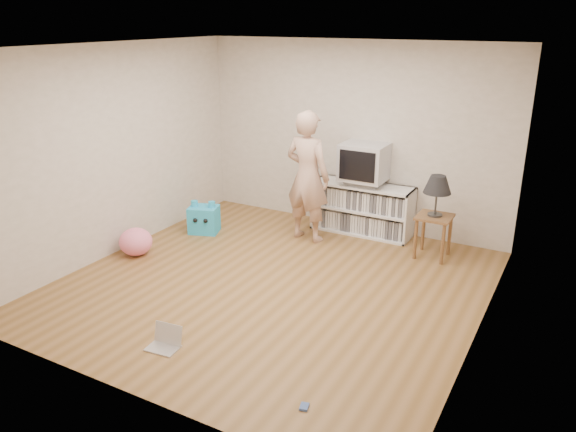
{
  "coord_description": "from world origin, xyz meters",
  "views": [
    {
      "loc": [
        2.93,
        -4.95,
        2.89
      ],
      "look_at": [
        -0.02,
        0.4,
        0.7
      ],
      "focal_mm": 35.0,
      "sensor_mm": 36.0,
      "label": 1
    }
  ],
  "objects_px": {
    "person": "(308,177)",
    "laptop": "(166,341)",
    "table_lamp": "(438,185)",
    "side_table": "(434,226)",
    "dvd_deck": "(363,182)",
    "plush_pink": "(136,242)",
    "media_unit": "(363,208)",
    "crt_tv": "(364,162)",
    "plush_blue": "(204,219)"
  },
  "relations": [
    {
      "from": "table_lamp",
      "to": "laptop",
      "type": "height_order",
      "value": "table_lamp"
    },
    {
      "from": "crt_tv",
      "to": "person",
      "type": "bearing_deg",
      "value": -133.81
    },
    {
      "from": "table_lamp",
      "to": "plush_blue",
      "type": "relative_size",
      "value": 1.08
    },
    {
      "from": "dvd_deck",
      "to": "crt_tv",
      "type": "bearing_deg",
      "value": -90.0
    },
    {
      "from": "media_unit",
      "to": "plush_blue",
      "type": "bearing_deg",
      "value": -150.71
    },
    {
      "from": "table_lamp",
      "to": "plush_blue",
      "type": "distance_m",
      "value": 3.21
    },
    {
      "from": "dvd_deck",
      "to": "plush_blue",
      "type": "xyz_separation_m",
      "value": [
        -1.94,
        -1.07,
        -0.54
      ]
    },
    {
      "from": "laptop",
      "to": "person",
      "type": "bearing_deg",
      "value": 85.42
    },
    {
      "from": "crt_tv",
      "to": "laptop",
      "type": "relative_size",
      "value": 1.92
    },
    {
      "from": "laptop",
      "to": "plush_pink",
      "type": "bearing_deg",
      "value": 133.83
    },
    {
      "from": "crt_tv",
      "to": "laptop",
      "type": "distance_m",
      "value": 3.75
    },
    {
      "from": "laptop",
      "to": "plush_blue",
      "type": "xyz_separation_m",
      "value": [
        -1.45,
        2.52,
        0.14
      ]
    },
    {
      "from": "plush_blue",
      "to": "person",
      "type": "bearing_deg",
      "value": -0.57
    },
    {
      "from": "plush_pink",
      "to": "laptop",
      "type": "bearing_deg",
      "value": -40.29
    },
    {
      "from": "media_unit",
      "to": "laptop",
      "type": "height_order",
      "value": "media_unit"
    },
    {
      "from": "laptop",
      "to": "plush_pink",
      "type": "xyz_separation_m",
      "value": [
        -1.73,
        1.46,
        0.12
      ]
    },
    {
      "from": "crt_tv",
      "to": "laptop",
      "type": "bearing_deg",
      "value": -97.83
    },
    {
      "from": "dvd_deck",
      "to": "laptop",
      "type": "distance_m",
      "value": 3.69
    },
    {
      "from": "crt_tv",
      "to": "person",
      "type": "relative_size",
      "value": 0.34
    },
    {
      "from": "side_table",
      "to": "plush_pink",
      "type": "bearing_deg",
      "value": -152.04
    },
    {
      "from": "table_lamp",
      "to": "person",
      "type": "relative_size",
      "value": 0.29
    },
    {
      "from": "side_table",
      "to": "plush_blue",
      "type": "xyz_separation_m",
      "value": [
        -3.04,
        -0.7,
        -0.22
      ]
    },
    {
      "from": "media_unit",
      "to": "dvd_deck",
      "type": "distance_m",
      "value": 0.39
    },
    {
      "from": "person",
      "to": "plush_blue",
      "type": "xyz_separation_m",
      "value": [
        -1.38,
        -0.48,
        -0.69
      ]
    },
    {
      "from": "person",
      "to": "plush_blue",
      "type": "height_order",
      "value": "person"
    },
    {
      "from": "plush_pink",
      "to": "crt_tv",
      "type": "bearing_deg",
      "value": 43.8
    },
    {
      "from": "dvd_deck",
      "to": "person",
      "type": "relative_size",
      "value": 0.26
    },
    {
      "from": "laptop",
      "to": "side_table",
      "type": "bearing_deg",
      "value": 57.82
    },
    {
      "from": "person",
      "to": "crt_tv",
      "type": "bearing_deg",
      "value": -127.68
    },
    {
      "from": "dvd_deck",
      "to": "laptop",
      "type": "bearing_deg",
      "value": -97.82
    },
    {
      "from": "dvd_deck",
      "to": "plush_pink",
      "type": "distance_m",
      "value": 3.13
    },
    {
      "from": "side_table",
      "to": "dvd_deck",
      "type": "bearing_deg",
      "value": 161.41
    },
    {
      "from": "laptop",
      "to": "plush_blue",
      "type": "height_order",
      "value": "plush_blue"
    },
    {
      "from": "plush_blue",
      "to": "laptop",
      "type": "bearing_deg",
      "value": -80.07
    },
    {
      "from": "plush_blue",
      "to": "crt_tv",
      "type": "bearing_deg",
      "value": 8.96
    },
    {
      "from": "person",
      "to": "laptop",
      "type": "bearing_deg",
      "value": 97.43
    },
    {
      "from": "side_table",
      "to": "person",
      "type": "distance_m",
      "value": 1.74
    },
    {
      "from": "table_lamp",
      "to": "crt_tv",
      "type": "bearing_deg",
      "value": 161.57
    },
    {
      "from": "side_table",
      "to": "laptop",
      "type": "bearing_deg",
      "value": -116.3
    },
    {
      "from": "plush_pink",
      "to": "person",
      "type": "bearing_deg",
      "value": 42.95
    },
    {
      "from": "plush_blue",
      "to": "side_table",
      "type": "bearing_deg",
      "value": -6.89
    },
    {
      "from": "media_unit",
      "to": "plush_pink",
      "type": "relative_size",
      "value": 3.37
    },
    {
      "from": "person",
      "to": "media_unit",
      "type": "bearing_deg",
      "value": -126.77
    },
    {
      "from": "person",
      "to": "plush_pink",
      "type": "height_order",
      "value": "person"
    },
    {
      "from": "table_lamp",
      "to": "person",
      "type": "height_order",
      "value": "person"
    },
    {
      "from": "media_unit",
      "to": "person",
      "type": "bearing_deg",
      "value": -132.9
    },
    {
      "from": "laptop",
      "to": "table_lamp",
      "type": "bearing_deg",
      "value": 57.82
    },
    {
      "from": "dvd_deck",
      "to": "person",
      "type": "height_order",
      "value": "person"
    },
    {
      "from": "dvd_deck",
      "to": "side_table",
      "type": "distance_m",
      "value": 1.2
    },
    {
      "from": "crt_tv",
      "to": "side_table",
      "type": "height_order",
      "value": "crt_tv"
    }
  ]
}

